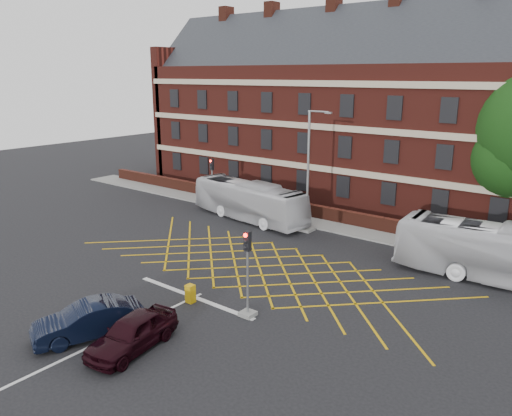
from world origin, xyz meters
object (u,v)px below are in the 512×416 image
Objects in this scene: bus_left at (249,201)px; utility_cabinet at (190,294)px; traffic_light_far at (212,188)px; street_lamp at (308,191)px; bus_right at (507,255)px; traffic_light_near at (248,282)px; car_navy at (88,320)px; direction_signs at (208,185)px; car_maroon at (132,333)px.

bus_left is 11.55× the size of utility_cabinet.
traffic_light_far is at bearing 88.73° from bus_left.
street_lamp is at bearing 97.39° from utility_cabinet.
bus_right is 2.79× the size of traffic_light_far.
traffic_light_far reaches higher than utility_cabinet.
bus_left is 2.56× the size of traffic_light_near.
car_navy is at bearing -153.57° from bus_left.
traffic_light_near reaches higher than direction_signs.
bus_right is at bearing 53.73° from traffic_light_near.
street_lamp is at bearing -78.31° from bus_left.
traffic_light_far is at bearing 176.94° from street_lamp.
bus_right reaches higher than bus_left.
bus_right is at bearing 46.44° from utility_cabinet.
direction_signs is (-15.29, 20.75, 0.62)m from car_maroon.
traffic_light_near reaches higher than utility_cabinet.
bus_left is 19.07m from bus_right.
bus_left is 0.92× the size of bus_right.
traffic_light_near is at bearing -132.63° from bus_left.
street_lamp reaches higher than traffic_light_far.
direction_signs is (-25.95, 3.52, -0.28)m from bus_right.
traffic_light_near reaches higher than bus_right.
direction_signs reaches higher than car_navy.
car_maroon is (-10.66, -17.23, -0.91)m from bus_right.
car_navy is 1.11× the size of traffic_light_far.
bus_right is 17.39m from utility_cabinet.
direction_signs reaches higher than car_maroon.
utility_cabinet is (1.08, 5.20, -0.31)m from car_navy.
car_maroon is at bearing 34.25° from car_navy.
traffic_light_near is (4.30, 5.86, 0.98)m from car_navy.
car_maroon is (2.37, 0.54, -0.03)m from car_navy.
bus_left is at bearing -176.90° from street_lamp.
street_lamp is at bearing -10.66° from direction_signs.
traffic_light_near is 1.94× the size of direction_signs.
car_maroon is 4.68× the size of utility_cabinet.
street_lamp reaches higher than utility_cabinet.
bus_left is 20.02m from car_maroon.
direction_signs is at bearing 140.69° from traffic_light_far.
car_maroon is 2.01× the size of direction_signs.
utility_cabinet is (1.79, -13.80, -2.55)m from street_lamp.
bus_right is 2.69× the size of car_maroon.
bus_left is 19.66m from car_navy.
traffic_light_far is at bearing 81.10° from bus_right.
street_lamp is at bearing 80.24° from bus_right.
street_lamp is (-13.74, 1.23, 1.36)m from bus_right.
street_lamp is at bearing 91.21° from car_maroon.
car_navy is (6.02, -18.70, -0.74)m from bus_left.
utility_cabinet is (-11.95, -12.57, -1.19)m from bus_right.
traffic_light_near reaches higher than car_navy.
direction_signs is (-6.90, 2.59, -0.14)m from bus_left.
street_lamp is at bearing 110.88° from traffic_light_near.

